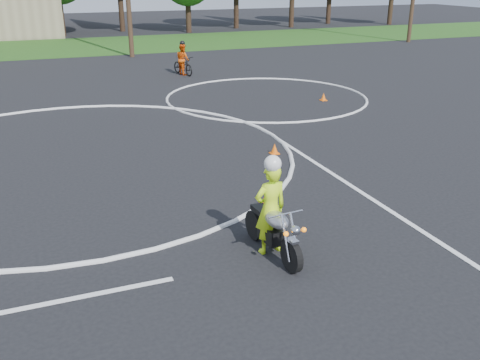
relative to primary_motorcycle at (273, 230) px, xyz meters
name	(u,v)px	position (x,y,z in m)	size (l,w,h in m)	color
ground	(84,199)	(-2.89, 3.85, -0.49)	(120.00, 120.00, 0.00)	black
grass_strip	(40,48)	(-2.89, 30.85, -0.48)	(120.00, 10.00, 0.02)	#1E4714
course_markings	(141,136)	(-0.72, 8.21, -0.48)	(19.05, 19.05, 0.12)	silver
primary_motorcycle	(273,230)	(0.00, 0.00, 0.00)	(0.67, 1.91, 1.00)	black
rider_primary_grp	(271,206)	(-0.01, 0.13, 0.41)	(0.65, 0.46, 1.86)	#CBFF1A
rider_second_grp	(183,63)	(3.38, 18.06, 0.09)	(1.01, 1.80, 1.64)	black
traffic_cones	(167,166)	(-0.72, 4.93, -0.35)	(14.89, 9.83, 0.30)	#FF660D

